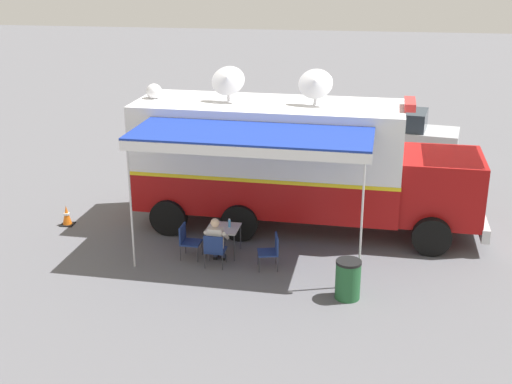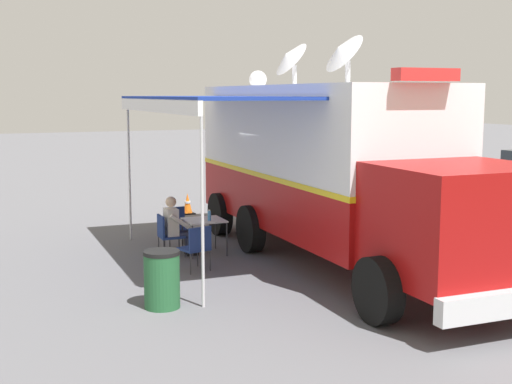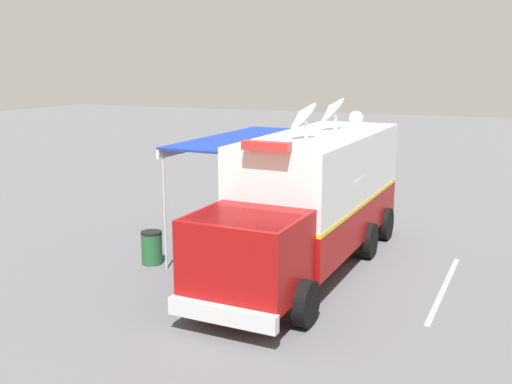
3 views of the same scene
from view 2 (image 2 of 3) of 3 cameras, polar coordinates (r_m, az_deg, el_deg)
name	(u,v)px [view 2 (image 2 of 3)]	position (r m, az deg, el deg)	size (l,w,h in m)	color
ground_plane	(315,252)	(14.67, 4.90, -4.99)	(100.00, 100.00, 0.00)	#5B5B60
lot_stripe	(480,247)	(15.82, 18.08, -4.39)	(0.12, 4.80, 0.01)	silver
command_truck	(332,164)	(13.68, 6.30, 2.31)	(5.06, 9.57, 4.53)	#9E0F0F
folding_table	(204,222)	(14.39, -4.32, -2.51)	(0.83, 0.83, 0.73)	silver
water_bottle	(209,215)	(14.24, -3.90, -1.95)	(0.07, 0.07, 0.22)	#4C99D8
folding_chair_at_table	(167,232)	(14.22, -7.42, -3.33)	(0.50, 0.50, 0.87)	navy
folding_chair_beside_table	(176,224)	(15.10, -6.69, -2.65)	(0.50, 0.50, 0.87)	navy
folding_chair_spare_by_truck	(197,245)	(12.98, -4.94, -4.39)	(0.58, 0.58, 0.87)	navy
seated_responder	(175,225)	(14.25, -6.70, -2.73)	(0.67, 0.57, 1.25)	silver
trash_bin	(162,279)	(10.90, -7.81, -7.18)	(0.57, 0.57, 0.91)	#235B33
traffic_cone	(188,204)	(19.30, -5.70, -1.00)	(0.36, 0.36, 0.58)	black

